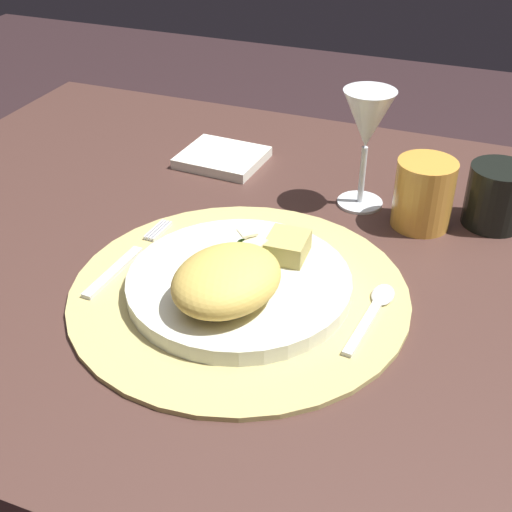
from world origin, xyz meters
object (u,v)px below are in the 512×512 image
at_px(dining_table, 308,367).
at_px(napkin, 222,158).
at_px(dinner_plate, 239,284).
at_px(fork, 126,260).
at_px(dark_tumbler, 497,196).
at_px(spoon, 376,307).
at_px(amber_tumbler, 424,194).
at_px(wine_glass, 367,124).

relative_size(dining_table, napkin, 10.60).
distance_m(dinner_plate, napkin, 0.33).
bearing_deg(fork, dark_tumbler, 33.68).
distance_m(dining_table, spoon, 0.22).
distance_m(spoon, napkin, 0.40).
relative_size(napkin, dark_tumbler, 1.49).
relative_size(amber_tumbler, dark_tumbler, 1.11).
xyz_separation_m(dinner_plate, amber_tumbler, (0.16, 0.22, 0.03)).
relative_size(fork, dark_tumbler, 2.19).
xyz_separation_m(fork, napkin, (-0.01, 0.29, -0.00)).
xyz_separation_m(dining_table, dinner_plate, (-0.05, -0.10, 0.19)).
bearing_deg(napkin, fork, -88.56).
height_order(dining_table, dinner_plate, dinner_plate).
relative_size(dining_table, wine_glass, 7.91).
distance_m(dinner_plate, amber_tumbler, 0.27).
xyz_separation_m(napkin, dark_tumbler, (0.39, -0.04, 0.03)).
bearing_deg(napkin, dark_tumbler, -5.37).
bearing_deg(dark_tumbler, napkin, 174.63).
bearing_deg(napkin, wine_glass, -12.31).
distance_m(dinner_plate, wine_glass, 0.28).
bearing_deg(amber_tumbler, spoon, -92.97).
relative_size(wine_glass, dark_tumbler, 2.00).
bearing_deg(amber_tumbler, dining_table, -129.56).
relative_size(dining_table, dinner_plate, 5.12).
bearing_deg(fork, dinner_plate, -0.97).
bearing_deg(dark_tumbler, dining_table, -139.62).
relative_size(spoon, wine_glass, 0.81).
bearing_deg(dark_tumbler, fork, -146.32).
relative_size(dinner_plate, napkin, 2.07).
relative_size(spoon, napkin, 1.09).
xyz_separation_m(dining_table, fork, (-0.20, -0.10, 0.18)).
height_order(napkin, wine_glass, wine_glass).
height_order(dining_table, amber_tumbler, amber_tumbler).
bearing_deg(wine_glass, spoon, -71.82).
height_order(dining_table, spoon, spoon).
bearing_deg(napkin, dining_table, -43.66).
xyz_separation_m(fork, wine_glass, (0.22, 0.24, 0.11)).
bearing_deg(fork, spoon, 4.06).
distance_m(napkin, dark_tumbler, 0.39).
relative_size(wine_glass, amber_tumbler, 1.80).
distance_m(dining_table, dark_tumbler, 0.32).
bearing_deg(spoon, dark_tumbler, 67.95).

